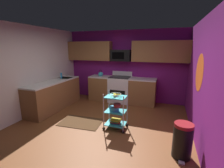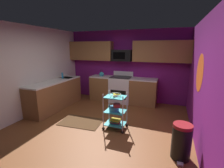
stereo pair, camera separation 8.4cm
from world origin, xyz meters
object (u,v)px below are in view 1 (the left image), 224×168
(mixing_bowl_large, at_px, (114,108))
(kettle, at_px, (101,74))
(trash_can, at_px, (182,140))
(mixing_bowl_small, at_px, (117,105))
(rolling_cart, at_px, (116,111))
(fruit_bowl, at_px, (116,95))
(dish_soap_bottle, at_px, (61,76))
(oven_range, at_px, (120,89))
(book_stack, at_px, (116,121))
(microwave, at_px, (121,55))

(mixing_bowl_large, height_order, kettle, kettle)
(trash_can, bearing_deg, mixing_bowl_small, 157.69)
(rolling_cart, height_order, mixing_bowl_large, rolling_cart)
(rolling_cart, xyz_separation_m, mixing_bowl_small, (0.04, -0.02, 0.17))
(fruit_bowl, relative_size, dish_soap_bottle, 1.36)
(oven_range, height_order, book_stack, oven_range)
(mixing_bowl_large, distance_m, dish_soap_bottle, 2.62)
(mixing_bowl_small, bearing_deg, trash_can, -22.31)
(mixing_bowl_large, height_order, book_stack, mixing_bowl_large)
(fruit_bowl, distance_m, book_stack, 0.69)
(rolling_cart, distance_m, kettle, 2.42)
(fruit_bowl, xyz_separation_m, kettle, (-1.26, 2.00, 0.12))
(mixing_bowl_small, distance_m, book_stack, 0.43)
(rolling_cart, bearing_deg, microwave, 103.08)
(mixing_bowl_small, bearing_deg, microwave, 103.97)
(book_stack, bearing_deg, mixing_bowl_small, -28.36)
(kettle, bearing_deg, oven_range, 0.29)
(mixing_bowl_large, xyz_separation_m, kettle, (-1.23, 2.00, 0.48))
(fruit_bowl, height_order, trash_can, fruit_bowl)
(microwave, bearing_deg, mixing_bowl_small, -76.03)
(mixing_bowl_large, height_order, trash_can, trash_can)
(rolling_cart, bearing_deg, kettle, 122.27)
(book_stack, xyz_separation_m, kettle, (-1.26, 2.00, 0.81))
(mixing_bowl_small, distance_m, kettle, 2.43)
(dish_soap_bottle, height_order, trash_can, dish_soap_bottle)
(mixing_bowl_small, relative_size, trash_can, 0.28)
(kettle, distance_m, dish_soap_bottle, 1.43)
(trash_can, bearing_deg, book_stack, 157.52)
(rolling_cart, distance_m, fruit_bowl, 0.42)
(mixing_bowl_small, bearing_deg, dish_soap_bottle, 155.16)
(fruit_bowl, relative_size, mixing_bowl_large, 1.08)
(oven_range, bearing_deg, rolling_cart, -76.27)
(oven_range, height_order, microwave, microwave)
(microwave, bearing_deg, dish_soap_bottle, -151.51)
(microwave, bearing_deg, fruit_bowl, -76.92)
(mixing_bowl_large, relative_size, trash_can, 0.38)
(fruit_bowl, distance_m, mixing_bowl_small, 0.26)
(kettle, bearing_deg, dish_soap_bottle, -140.49)
(oven_range, xyz_separation_m, fruit_bowl, (0.49, -2.00, 0.40))
(dish_soap_bottle, bearing_deg, fruit_bowl, -24.77)
(rolling_cart, height_order, kettle, kettle)
(mixing_bowl_small, distance_m, dish_soap_bottle, 2.67)
(mixing_bowl_small, relative_size, book_stack, 0.73)
(oven_range, xyz_separation_m, microwave, (-0.00, 0.10, 1.22))
(kettle, relative_size, dish_soap_bottle, 1.32)
(microwave, relative_size, book_stack, 2.82)
(rolling_cart, bearing_deg, trash_can, -22.48)
(rolling_cart, height_order, book_stack, rolling_cart)
(oven_range, xyz_separation_m, kettle, (-0.77, -0.00, 0.52))
(book_stack, bearing_deg, rolling_cart, 0.00)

